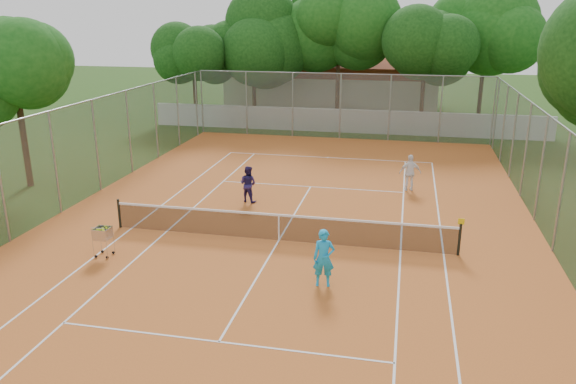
% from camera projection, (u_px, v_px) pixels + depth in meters
% --- Properties ---
extents(ground, '(120.00, 120.00, 0.00)m').
position_uv_depth(ground, '(279.00, 241.00, 19.29)').
color(ground, '#1D3A0F').
rests_on(ground, ground).
extents(court_pad, '(18.00, 34.00, 0.02)m').
position_uv_depth(court_pad, '(279.00, 241.00, 19.29)').
color(court_pad, '#BD6024').
rests_on(court_pad, ground).
extents(court_lines, '(10.98, 23.78, 0.01)m').
position_uv_depth(court_lines, '(279.00, 240.00, 19.28)').
color(court_lines, white).
rests_on(court_lines, court_pad).
extents(tennis_net, '(11.88, 0.10, 0.98)m').
position_uv_depth(tennis_net, '(279.00, 227.00, 19.14)').
color(tennis_net, black).
rests_on(tennis_net, court_pad).
extents(perimeter_fence, '(18.00, 34.00, 4.00)m').
position_uv_depth(perimeter_fence, '(279.00, 185.00, 18.68)').
color(perimeter_fence, slate).
rests_on(perimeter_fence, ground).
extents(boundary_wall, '(26.00, 0.30, 1.50)m').
position_uv_depth(boundary_wall, '(343.00, 121.00, 36.77)').
color(boundary_wall, silver).
rests_on(boundary_wall, ground).
extents(clubhouse, '(16.40, 9.00, 4.40)m').
position_uv_depth(clubhouse, '(334.00, 81.00, 46.04)').
color(clubhouse, beige).
rests_on(clubhouse, ground).
extents(tropical_trees, '(29.00, 19.00, 10.00)m').
position_uv_depth(tropical_trees, '(350.00, 51.00, 38.27)').
color(tropical_trees, '#0E380E').
rests_on(tropical_trees, ground).
extents(player_near, '(0.67, 0.49, 1.69)m').
position_uv_depth(player_near, '(324.00, 258.00, 15.86)').
color(player_near, '#199CDA').
rests_on(player_near, court_pad).
extents(player_far_left, '(0.86, 0.75, 1.52)m').
position_uv_depth(player_far_left, '(248.00, 184.00, 23.04)').
color(player_far_left, '#251C55').
rests_on(player_far_left, court_pad).
extents(player_far_right, '(0.99, 0.53, 1.60)m').
position_uv_depth(player_far_right, '(410.00, 173.00, 24.50)').
color(player_far_right, white).
rests_on(player_far_right, court_pad).
extents(ball_hopper, '(0.64, 0.64, 1.06)m').
position_uv_depth(ball_hopper, '(103.00, 241.00, 17.88)').
color(ball_hopper, silver).
rests_on(ball_hopper, court_pad).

